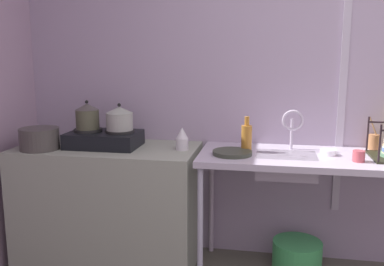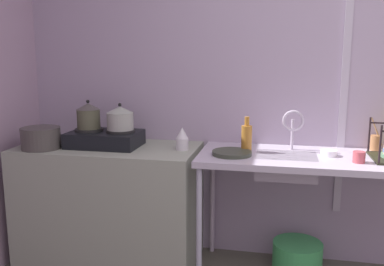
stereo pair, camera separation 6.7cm
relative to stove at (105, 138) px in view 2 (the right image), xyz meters
name	(u,v)px [view 2 (the right image)]	position (x,y,z in m)	size (l,w,h in m)	color
wall_back	(355,86)	(1.70, 0.36, 0.36)	(5.56, 0.10, 2.54)	#9D8DA4
wall_metal_strip	(346,68)	(1.62, 0.30, 0.49)	(0.05, 0.01, 2.03)	#AFA5B8
counter_concrete	(110,204)	(0.02, 0.00, -0.48)	(1.26, 0.61, 0.85)	gray
counter_sink	(312,166)	(1.41, 0.00, -0.12)	(1.45, 0.61, 0.85)	#AFA5B8
stove	(105,138)	(0.00, 0.00, 0.00)	(0.49, 0.33, 0.12)	black
pot_on_left_burner	(88,116)	(-0.12, 0.00, 0.16)	(0.16, 0.16, 0.20)	#484835
pot_on_right_burner	(120,118)	(0.12, 0.00, 0.15)	(0.19, 0.19, 0.19)	#969790
pot_beside_stove	(41,138)	(-0.40, -0.16, 0.02)	(0.26, 0.26, 0.15)	#423E3B
percolator	(182,139)	(0.56, 0.00, 0.02)	(0.09, 0.09, 0.15)	silver
sink_basin	(286,166)	(1.25, -0.01, -0.13)	(0.38, 0.29, 0.14)	#AFA5B8
faucet	(293,123)	(1.28, 0.11, 0.13)	(0.14, 0.08, 0.28)	#AFA5B8
frying_pan	(232,153)	(0.90, -0.08, -0.04)	(0.25, 0.25, 0.03)	#32362B
cup_by_rack	(359,157)	(1.67, -0.12, -0.02)	(0.07, 0.07, 0.07)	#B0464E
small_bowl_on_drainboard	(329,153)	(1.51, 0.02, -0.04)	(0.10, 0.10, 0.04)	white
bottle_by_sink	(247,138)	(0.99, 0.03, 0.04)	(0.07, 0.07, 0.23)	#9C6524
utensil_jar	(376,142)	(1.83, 0.25, 0.00)	(0.08, 0.07, 0.22)	#A0673E
bucket_on_floor	(297,258)	(1.35, 0.05, -0.79)	(0.33, 0.33, 0.23)	#389851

